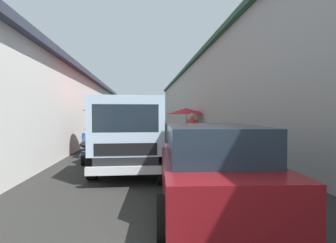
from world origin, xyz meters
TOP-DOWN VIEW (x-y plane):
  - ground at (13.50, 0.00)m, footprint 90.00×90.00m
  - building_left_whitewash at (15.75, 6.88)m, footprint 49.80×7.50m
  - building_right_concrete at (15.75, -6.88)m, footprint 49.80×7.50m
  - fruit_stall_mid_lane at (9.06, 1.61)m, footprint 2.49×2.49m
  - fruit_stall_near_left at (13.31, 1.51)m, footprint 2.27×2.27m
  - fruit_stall_near_right at (15.31, -2.47)m, footprint 2.82×2.82m
  - hatchback_car at (3.17, -0.75)m, footprint 4.01×2.13m
  - delivery_truck at (5.82, 0.84)m, footprint 4.92×1.98m
  - vendor_by_crates at (7.81, -1.34)m, footprint 0.62×0.37m
  - parked_scooter at (7.65, 2.45)m, footprint 1.69×0.45m

SIDE VIEW (x-z plane):
  - ground at x=13.50m, z-range 0.00..0.00m
  - parked_scooter at x=7.65m, z-range -0.12..1.02m
  - hatchback_car at x=3.17m, z-range 0.01..1.46m
  - vendor_by_crates at x=7.81m, z-range 0.14..1.83m
  - delivery_truck at x=5.82m, z-range 0.00..2.08m
  - fruit_stall_near_right at x=15.31m, z-range 0.65..2.79m
  - fruit_stall_mid_lane at x=9.06m, z-range 0.59..2.85m
  - fruit_stall_near_left at x=13.31m, z-range 0.59..2.99m
  - building_left_whitewash at x=15.75m, z-range 0.01..3.83m
  - building_right_concrete at x=15.75m, z-range 0.01..5.73m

